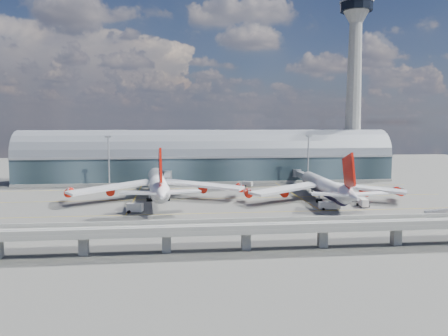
{
  "coord_description": "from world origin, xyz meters",
  "views": [
    {
      "loc": [
        -17.44,
        -161.65,
        32.15
      ],
      "look_at": [
        1.58,
        10.0,
        14.0
      ],
      "focal_mm": 35.0,
      "sensor_mm": 36.0,
      "label": 1
    }
  ],
  "objects": [
    {
      "name": "ground",
      "position": [
        0.0,
        0.0,
        0.0
      ],
      "size": [
        500.0,
        500.0,
        0.0
      ],
      "primitive_type": "plane",
      "color": "#474744",
      "rests_on": "ground"
    },
    {
      "name": "taxi_lines",
      "position": [
        0.0,
        22.11,
        0.01
      ],
      "size": [
        200.0,
        80.12,
        0.01
      ],
      "color": "gold",
      "rests_on": "ground"
    },
    {
      "name": "terminal",
      "position": [
        0.0,
        77.99,
        11.34
      ],
      "size": [
        200.0,
        30.0,
        28.0
      ],
      "color": "#1D2A30",
      "rests_on": "ground"
    },
    {
      "name": "control_tower",
      "position": [
        85.0,
        83.0,
        51.64
      ],
      "size": [
        19.0,
        19.0,
        103.0
      ],
      "color": "gray",
      "rests_on": "ground"
    },
    {
      "name": "guideway",
      "position": [
        -0.0,
        -55.0,
        5.29
      ],
      "size": [
        220.0,
        8.5,
        7.2
      ],
      "color": "gray",
      "rests_on": "ground"
    },
    {
      "name": "floodlight_mast_left",
      "position": [
        -50.0,
        55.0,
        13.63
      ],
      "size": [
        3.0,
        0.7,
        25.7
      ],
      "color": "gray",
      "rests_on": "ground"
    },
    {
      "name": "floodlight_mast_right",
      "position": [
        50.0,
        55.0,
        13.63
      ],
      "size": [
        3.0,
        0.7,
        25.7
      ],
      "color": "gray",
      "rests_on": "ground"
    },
    {
      "name": "airliner_left",
      "position": [
        -25.05,
        18.56,
        6.8
      ],
      "size": [
        74.33,
        78.11,
        23.79
      ],
      "rotation": [
        0.0,
        0.0,
        0.08
      ],
      "color": "white",
      "rests_on": "ground"
    },
    {
      "name": "airliner_right",
      "position": [
        43.18,
        8.55,
        5.75
      ],
      "size": [
        66.82,
        69.83,
        22.17
      ],
      "rotation": [
        0.0,
        0.0,
        -0.04
      ],
      "color": "white",
      "rests_on": "ground"
    },
    {
      "name": "jet_bridge_left",
      "position": [
        -21.74,
        53.12,
        5.18
      ],
      "size": [
        4.4,
        28.0,
        7.25
      ],
      "color": "gray",
      "rests_on": "ground"
    },
    {
      "name": "jet_bridge_right",
      "position": [
        46.75,
        51.18,
        5.18
      ],
      "size": [
        4.4,
        32.0,
        7.25
      ],
      "color": "gray",
      "rests_on": "ground"
    },
    {
      "name": "service_truck_1",
      "position": [
        -32.28,
        -5.45,
        1.66
      ],
      "size": [
        6.17,
        4.01,
        3.3
      ],
      "rotation": [
        0.0,
        0.0,
        1.31
      ],
      "color": "silver",
      "rests_on": "ground"
    },
    {
      "name": "service_truck_2",
      "position": [
        38.78,
        -8.13,
        1.49
      ],
      "size": [
        8.1,
        3.1,
        2.86
      ],
      "rotation": [
        0.0,
        0.0,
        1.46
      ],
      "color": "silver",
      "rests_on": "ground"
    },
    {
      "name": "service_truck_3",
      "position": [
        53.59,
        -3.97,
        1.59
      ],
      "size": [
        3.29,
        6.7,
        3.11
      ],
      "rotation": [
        0.0,
        0.0,
        -0.12
      ],
      "color": "silver",
      "rests_on": "ground"
    },
    {
      "name": "service_truck_4",
      "position": [
        51.43,
        46.27,
        1.36
      ],
      "size": [
        3.19,
        5.04,
        2.71
      ],
      "rotation": [
        0.0,
        0.0,
        -0.24
      ],
      "color": "silver",
      "rests_on": "ground"
    },
    {
      "name": "service_truck_5",
      "position": [
        18.22,
        53.04,
        1.29
      ],
      "size": [
        5.37,
        4.78,
        2.53
      ],
      "rotation": [
        0.0,
        0.0,
        0.91
      ],
      "color": "silver",
      "rests_on": "ground"
    },
    {
      "name": "cargo_train_0",
      "position": [
        -44.94,
        -30.38,
        0.78
      ],
      "size": [
        6.84,
        2.09,
        1.5
      ],
      "rotation": [
        0.0,
        0.0,
        1.47
      ],
      "color": "gray",
      "rests_on": "ground"
    },
    {
      "name": "cargo_train_1",
      "position": [
        57.38,
        -37.93,
        0.86
      ],
      "size": [
        9.69,
        5.55,
        1.66
      ],
      "rotation": [
        0.0,
        0.0,
        1.14
      ],
      "color": "gray",
      "rests_on": "ground"
    },
    {
      "name": "cargo_train_2",
      "position": [
        72.08,
        -22.3,
        0.99
      ],
      "size": [
        11.31,
        5.27,
        1.89
      ],
      "rotation": [
        0.0,
        0.0,
        1.25
      ],
      "color": "gray",
      "rests_on": "ground"
    }
  ]
}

